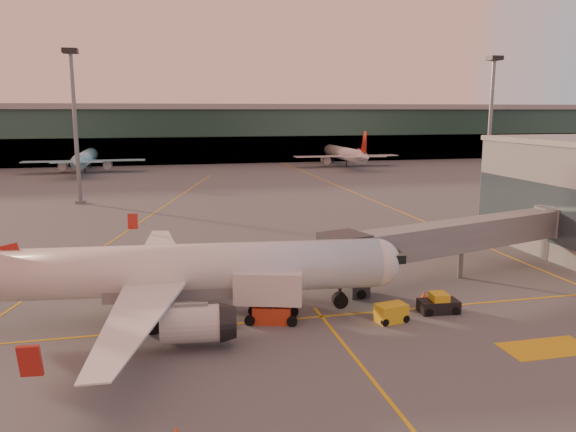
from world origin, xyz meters
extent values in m
plane|color=#4C4F54|center=(0.00, 0.00, 0.00)|extent=(600.00, 600.00, 0.00)
cube|color=gold|center=(0.00, 5.00, 0.01)|extent=(80.00, 0.25, 0.01)
cube|color=gold|center=(-10.00, 45.00, 0.01)|extent=(31.30, 115.98, 0.01)
cube|color=gold|center=(30.00, 70.00, 0.01)|extent=(0.25, 160.00, 0.01)
cube|color=gold|center=(5.00, -8.00, 0.01)|extent=(0.25, 30.00, 0.01)
cube|color=gold|center=(18.00, -4.00, 0.01)|extent=(6.00, 3.00, 0.01)
cube|color=#19382D|center=(0.00, 142.00, 8.00)|extent=(400.00, 18.00, 16.00)
cube|color=gray|center=(0.00, 142.00, 16.80)|extent=(400.00, 20.00, 1.60)
cube|color=black|center=(0.00, 133.50, 4.00)|extent=(400.00, 1.00, 8.00)
cube|color=#2D3D47|center=(33.05, 18.00, 5.00)|extent=(0.30, 21.60, 6.00)
cylinder|color=slate|center=(-20.00, 66.00, 12.50)|extent=(0.70, 0.70, 25.00)
cube|color=black|center=(-20.00, 66.00, 25.20)|extent=(2.40, 2.40, 0.80)
cube|color=slate|center=(-20.00, 66.00, 0.25)|extent=(1.60, 1.60, 0.50)
cylinder|color=slate|center=(55.00, 62.00, 12.50)|extent=(0.70, 0.70, 25.00)
cube|color=black|center=(55.00, 62.00, 25.20)|extent=(2.40, 2.40, 0.80)
cube|color=slate|center=(55.00, 62.00, 0.25)|extent=(1.60, 1.60, 0.50)
cylinder|color=silver|center=(-5.20, 7.16, 3.84)|extent=(30.15, 6.79, 3.84)
sphere|color=silver|center=(9.69, 5.68, 3.84)|extent=(3.76, 3.76, 3.76)
cube|color=black|center=(10.78, 5.57, 4.32)|extent=(1.97, 2.66, 0.67)
cylinder|color=silver|center=(-5.05, 1.28, 1.73)|extent=(4.24, 2.88, 2.50)
cylinder|color=black|center=(-7.62, 4.89, 0.86)|extent=(1.85, 1.51, 1.73)
cylinder|color=black|center=(-7.62, 4.89, 1.39)|extent=(0.35, 0.35, 1.06)
cylinder|color=silver|center=(-3.89, 12.90, 1.73)|extent=(4.24, 2.88, 2.50)
cylinder|color=black|center=(-7.13, 9.86, 0.86)|extent=(1.85, 1.51, 1.73)
cylinder|color=black|center=(-7.13, 9.86, 1.39)|extent=(0.35, 0.35, 1.06)
cube|color=slate|center=(-6.28, 7.27, 2.59)|extent=(9.74, 4.00, 1.54)
cylinder|color=black|center=(6.79, 5.97, 0.86)|extent=(1.28, 0.88, 1.21)
cube|color=slate|center=(20.71, 11.92, 4.14)|extent=(27.35, 10.65, 2.70)
cube|color=#2D3035|center=(7.91, 8.43, 4.14)|extent=(4.25, 4.25, 3.00)
cube|color=#2D3035|center=(9.41, 9.33, 1.20)|extent=(1.60, 2.40, 2.40)
cylinder|color=black|center=(9.41, 8.23, 0.40)|extent=(0.80, 0.40, 0.80)
cylinder|color=black|center=(9.41, 10.43, 0.40)|extent=(0.80, 0.40, 0.80)
cylinder|color=slate|center=(20.71, 11.92, 1.42)|extent=(0.50, 0.50, 2.84)
cylinder|color=slate|center=(34.00, 16.00, 4.14)|extent=(4.40, 4.40, 3.00)
cylinder|color=slate|center=(34.00, 16.00, 1.42)|extent=(2.40, 2.40, 2.84)
cube|color=#B33419|center=(1.12, 5.01, 0.65)|extent=(3.26, 2.79, 1.30)
cube|color=silver|center=(0.87, 5.09, 2.69)|extent=(5.44, 3.52, 2.43)
cylinder|color=black|center=(-0.68, 4.46, 0.39)|extent=(0.84, 0.51, 0.78)
cylinder|color=black|center=(2.32, 3.57, 0.39)|extent=(0.84, 0.51, 0.78)
cube|color=gold|center=(9.80, 2.84, 0.69)|extent=(2.50, 1.77, 1.37)
cylinder|color=black|center=(9.00, 2.11, 0.29)|extent=(0.61, 0.39, 0.57)
cylinder|color=black|center=(10.80, 2.45, 0.29)|extent=(0.61, 0.39, 0.57)
cube|color=black|center=(14.22, 3.85, 0.49)|extent=(3.18, 1.85, 0.99)
cube|color=gold|center=(14.22, 3.85, 1.17)|extent=(1.37, 1.53, 0.81)
cylinder|color=black|center=(13.09, 3.21, 0.31)|extent=(0.65, 0.32, 0.63)
cylinder|color=black|center=(15.24, 3.04, 0.31)|extent=(0.65, 0.32, 0.63)
cone|color=#FB440D|center=(14.70, 7.28, 0.31)|extent=(0.49, 0.49, 0.62)
cube|color=#FB440D|center=(14.70, 7.28, 0.02)|extent=(0.42, 0.42, 0.03)
cone|color=#FB440D|center=(-6.47, -8.87, 0.24)|extent=(0.38, 0.38, 0.49)
cone|color=#FB440D|center=(-7.26, 25.58, 0.31)|extent=(0.49, 0.49, 0.62)
cube|color=#FB440D|center=(-7.26, 25.58, 0.02)|extent=(0.42, 0.42, 0.03)
cone|color=#FB440D|center=(9.30, 3.97, 0.28)|extent=(0.45, 0.45, 0.57)
cube|color=#FB440D|center=(9.30, 3.97, 0.02)|extent=(0.39, 0.39, 0.03)
camera|label=1|loc=(-6.78, -34.35, 15.61)|focal=35.00mm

